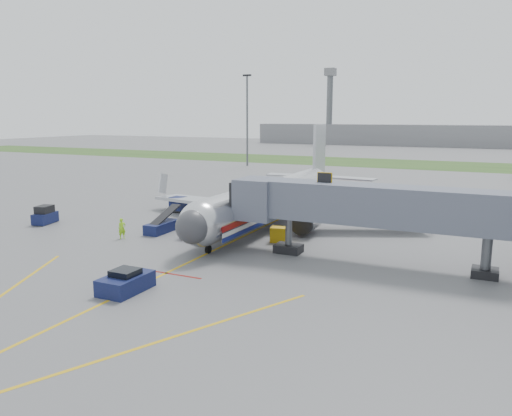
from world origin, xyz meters
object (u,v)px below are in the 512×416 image
at_px(ramp_worker, 122,229).
at_px(pushback_tug, 126,282).
at_px(airliner, 272,198).
at_px(baggage_tug, 45,216).
at_px(belt_loader, 162,226).

bearing_deg(ramp_worker, pushback_tug, -106.56).
xyz_separation_m(airliner, ramp_worker, (-9.82, -12.37, -1.68)).
xyz_separation_m(pushback_tug, baggage_tug, (-21.48, 12.84, 0.24)).
bearing_deg(pushback_tug, airliner, 89.70).
distance_m(airliner, ramp_worker, 15.88).
xyz_separation_m(airliner, baggage_tug, (-21.60, -10.68, -1.79)).
distance_m(belt_loader, ramp_worker, 4.20).
xyz_separation_m(pushback_tug, ramp_worker, (-9.70, 11.15, 0.34)).
relative_size(airliner, belt_loader, 7.32).
relative_size(airliner, baggage_tug, 11.81).
bearing_deg(pushback_tug, belt_loader, 118.02).
bearing_deg(belt_loader, pushback_tug, -61.98).
bearing_deg(airliner, belt_loader, -133.31).
xyz_separation_m(airliner, belt_loader, (-8.08, -8.57, -2.06)).
xyz_separation_m(airliner, pushback_tug, (-0.12, -23.52, -2.02)).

